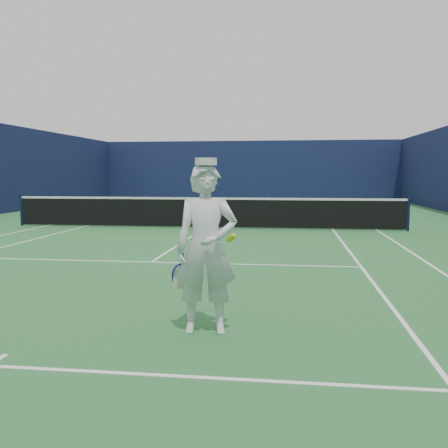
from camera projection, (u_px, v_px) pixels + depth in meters
name	position (u px, v px, depth m)	size (l,w,h in m)	color
ground	(205.00, 228.00, 16.33)	(80.00, 80.00, 0.00)	#276831
court_markings	(205.00, 228.00, 16.33)	(11.03, 23.83, 0.01)	white
windscreen_fence	(205.00, 167.00, 16.13)	(20.12, 36.12, 4.00)	#10173B
tennis_net	(205.00, 211.00, 16.27)	(12.88, 0.09, 1.07)	#141E4C
tennis_player	(206.00, 248.00, 5.53)	(0.83, 0.54, 1.95)	white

